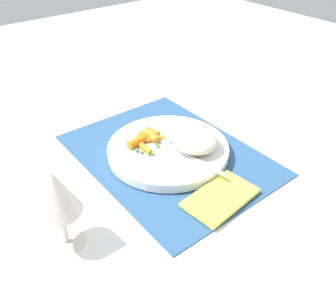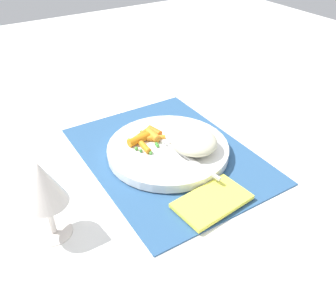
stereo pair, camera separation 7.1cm
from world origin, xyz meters
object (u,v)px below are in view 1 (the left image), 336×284
Objects in this scene: carrot_portion at (146,138)px; napkin at (221,197)px; fork at (179,151)px; rice_mound at (194,139)px; wine_glass at (56,195)px; plate at (168,150)px.

carrot_portion is 0.22m from napkin.
rice_mound is at bearing -99.06° from fork.
napkin is (-0.09, -0.27, -0.09)m from wine_glass.
plate is 0.31m from wine_glass.
plate is 0.18m from napkin.
napkin is at bearing 172.38° from fork.
napkin is at bearing -176.74° from carrot_portion.
fork is at bearing -79.46° from wine_glass.
plate is at bearing 46.02° from rice_mound.
wine_glass is (-0.13, 0.25, 0.07)m from carrot_portion.
wine_glass reaches higher than plate.
rice_mound is at bearing -133.98° from plate.
wine_glass is at bearing 106.95° from plate.
plate is at bearing 8.16° from fork.
plate is 1.33× the size of fork.
rice_mound is 0.73× the size of wine_glass.
napkin is at bearing 175.29° from plate.
fork is at bearing -171.84° from plate.
fork is 0.14m from napkin.
napkin is (-0.17, 0.01, -0.01)m from plate.
fork is 1.42× the size of napkin.
rice_mound reaches higher than fork.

